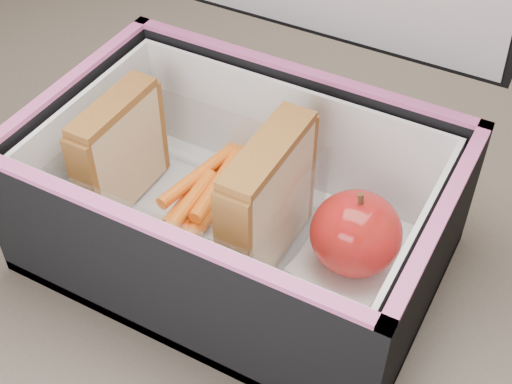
{
  "coord_description": "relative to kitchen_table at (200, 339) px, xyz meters",
  "views": [
    {
      "loc": [
        0.22,
        -0.29,
        1.19
      ],
      "look_at": [
        0.03,
        0.05,
        0.81
      ],
      "focal_mm": 50.0,
      "sensor_mm": 36.0,
      "label": 1
    }
  ],
  "objects": [
    {
      "name": "paper_napkin",
      "position": [
        0.11,
        0.05,
        0.11
      ],
      "size": [
        0.08,
        0.08,
        0.01
      ],
      "primitive_type": "cube",
      "rotation": [
        0.0,
        0.0,
        -0.19
      ],
      "color": "white",
      "rests_on": "lunch_bag"
    },
    {
      "name": "sandwich_left",
      "position": [
        -0.09,
        0.03,
        0.16
      ],
      "size": [
        0.02,
        0.09,
        0.1
      ],
      "color": "tan",
      "rests_on": "plastic_tub"
    },
    {
      "name": "carrot_sticks",
      "position": [
        -0.02,
        0.04,
        0.12
      ],
      "size": [
        0.04,
        0.14,
        0.03
      ],
      "color": "orange",
      "rests_on": "plastic_tub"
    },
    {
      "name": "sandwich_right",
      "position": [
        0.05,
        0.03,
        0.16
      ],
      "size": [
        0.03,
        0.1,
        0.11
      ],
      "color": "tan",
      "rests_on": "plastic_tub"
    },
    {
      "name": "red_apple",
      "position": [
        0.11,
        0.05,
        0.14
      ],
      "size": [
        0.09,
        0.09,
        0.07
      ],
      "rotation": [
        0.0,
        0.0,
        -0.42
      ],
      "color": "maroon",
      "rests_on": "paper_napkin"
    },
    {
      "name": "kitchen_table",
      "position": [
        0.0,
        0.0,
        0.0
      ],
      "size": [
        1.2,
        0.8,
        0.75
      ],
      "color": "brown",
      "rests_on": "ground"
    },
    {
      "name": "lunch_bag",
      "position": [
        0.02,
        0.04,
        0.16
      ],
      "size": [
        0.31,
        0.27,
        0.3
      ],
      "color": "black",
      "rests_on": "kitchen_table"
    },
    {
      "name": "plastic_tub",
      "position": [
        -0.02,
        0.03,
        0.14
      ],
      "size": [
        0.18,
        0.13,
        0.07
      ],
      "primitive_type": null,
      "color": "white",
      "rests_on": "lunch_bag"
    }
  ]
}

